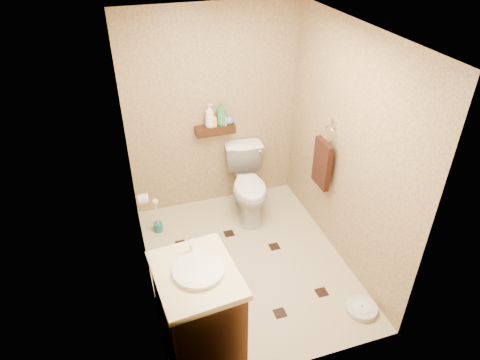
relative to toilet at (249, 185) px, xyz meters
name	(u,v)px	position (x,y,z in m)	size (l,w,h in m)	color
ground	(247,263)	(-0.30, -0.83, -0.41)	(2.50, 2.50, 0.00)	beige
wall_back	(213,113)	(-0.30, 0.42, 0.79)	(2.00, 0.04, 2.40)	tan
wall_front	(307,258)	(-0.30, -2.08, 0.79)	(2.00, 0.04, 2.40)	tan
wall_left	(137,185)	(-1.30, -0.83, 0.79)	(0.04, 2.50, 2.40)	tan
wall_right	(345,150)	(0.70, -0.83, 0.79)	(0.04, 2.50, 2.40)	tan
ceiling	(250,32)	(-0.30, -0.83, 1.99)	(2.00, 2.50, 0.02)	silver
wall_shelf	(215,130)	(-0.30, 0.34, 0.61)	(0.46, 0.14, 0.10)	#3C1F10
floor_accents	(249,266)	(-0.30, -0.89, -0.40)	(1.29, 1.35, 0.01)	black
toilet	(249,185)	(0.00, 0.00, 0.00)	(0.46, 0.80, 0.82)	white
vanity	(199,311)	(-1.00, -1.68, 0.06)	(0.67, 0.79, 1.04)	brown
bathroom_scale	(361,309)	(0.52, -1.76, -0.38)	(0.32, 0.32, 0.06)	silver
toilet_brush	(157,220)	(-1.11, -0.01, -0.25)	(0.10, 0.10, 0.45)	#1B6C6D
towel_ring	(323,162)	(0.61, -0.58, 0.54)	(0.12, 0.30, 0.76)	silver
toilet_paper	(143,199)	(-1.24, -0.18, 0.19)	(0.12, 0.11, 0.12)	silver
bottle_a	(209,115)	(-0.36, 0.34, 0.80)	(0.11, 0.11, 0.28)	white
bottle_b	(213,119)	(-0.33, 0.34, 0.75)	(0.08, 0.08, 0.17)	yellow
bottle_c	(221,120)	(-0.22, 0.34, 0.73)	(0.10, 0.10, 0.13)	#F61D49
bottle_d	(221,113)	(-0.22, 0.34, 0.80)	(0.11, 0.11, 0.28)	#2F8D52
bottle_e	(223,118)	(-0.20, 0.34, 0.74)	(0.07, 0.07, 0.16)	#FF9E54
bottle_f	(229,119)	(-0.13, 0.34, 0.73)	(0.10, 0.10, 0.13)	#4D82C1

